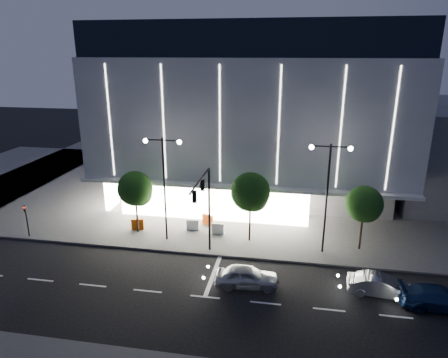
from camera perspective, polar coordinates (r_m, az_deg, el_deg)
ground at (r=29.22m, az=-6.02°, el=-14.40°), size 160.00×160.00×0.00m
sidewalk_museum at (r=50.18m, az=6.94°, el=-0.23°), size 70.00×40.00×0.15m
museum at (r=46.61m, az=4.73°, el=10.07°), size 30.00×25.80×18.00m
traffic_mast at (r=29.65m, az=-2.74°, el=-2.95°), size 0.33×5.89×7.07m
street_lamp_west at (r=32.81m, az=-8.59°, el=0.66°), size 3.16×0.36×9.00m
street_lamp_east at (r=31.33m, az=14.62°, el=-0.56°), size 3.16×0.36×9.00m
ped_signal_far at (r=38.36m, az=-26.38°, el=-4.97°), size 0.22×0.24×3.00m
tree_left at (r=35.32m, az=-12.52°, el=-1.61°), size 3.02×3.02×5.72m
tree_mid at (r=32.84m, az=3.84°, el=-2.15°), size 3.25×3.25×6.15m
tree_right at (r=33.38m, az=19.40°, el=-3.66°), size 2.91×2.91×5.51m
car_lead at (r=28.27m, az=3.25°, el=-13.74°), size 4.53×2.13×1.50m
car_second at (r=29.31m, az=21.34°, el=-13.98°), size 4.26×1.75×1.37m
car_third at (r=29.51m, az=28.42°, el=-14.73°), size 4.92×2.06×1.42m
barrier_a at (r=36.94m, az=-12.24°, el=-6.36°), size 1.13×0.52×1.00m
barrier_b at (r=36.14m, az=-4.50°, el=-6.54°), size 1.12×0.36×1.00m
barrier_c at (r=37.05m, az=-2.35°, el=-5.87°), size 1.10×0.69×1.00m
barrier_d at (r=35.31m, az=-0.88°, el=-7.10°), size 1.11×0.28×1.00m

